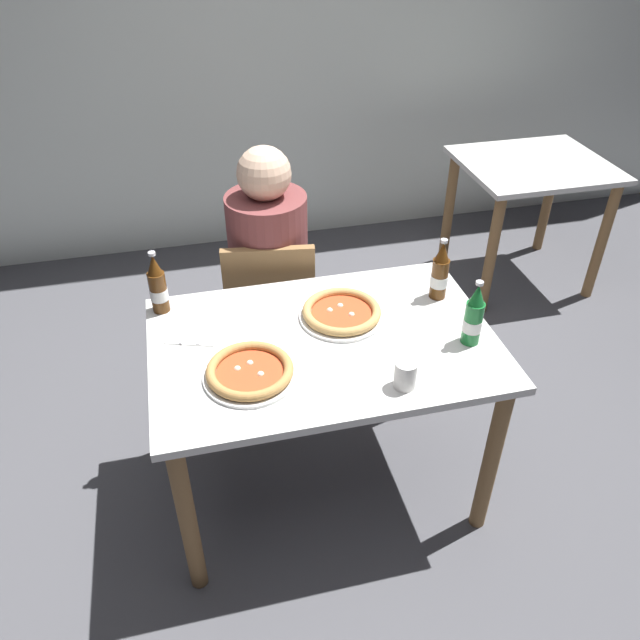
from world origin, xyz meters
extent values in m
plane|color=#4C4C51|center=(0.00, 0.00, 0.00)|extent=(8.00, 8.00, 0.00)
cube|color=silver|center=(0.00, 2.20, 1.30)|extent=(7.00, 0.10, 2.60)
cube|color=silver|center=(0.00, 0.00, 0.73)|extent=(1.20, 0.80, 0.03)
cylinder|color=olive|center=(-0.54, -0.34, 0.36)|extent=(0.06, 0.06, 0.72)
cylinder|color=olive|center=(0.54, -0.34, 0.36)|extent=(0.06, 0.06, 0.72)
cylinder|color=olive|center=(-0.54, 0.34, 0.36)|extent=(0.06, 0.06, 0.72)
cylinder|color=olive|center=(0.54, 0.34, 0.36)|extent=(0.06, 0.06, 0.72)
cube|color=olive|center=(-0.08, 0.68, 0.43)|extent=(0.45, 0.45, 0.04)
cube|color=olive|center=(-0.11, 0.50, 0.65)|extent=(0.38, 0.09, 0.40)
cylinder|color=olive|center=(0.11, 0.82, 0.21)|extent=(0.04, 0.04, 0.41)
cylinder|color=olive|center=(-0.23, 0.87, 0.21)|extent=(0.04, 0.04, 0.41)
cylinder|color=olive|center=(0.06, 0.49, 0.21)|extent=(0.04, 0.04, 0.41)
cylinder|color=olive|center=(-0.27, 0.54, 0.21)|extent=(0.04, 0.04, 0.41)
cube|color=#2D3342|center=(-0.08, 0.66, 0.23)|extent=(0.32, 0.28, 0.45)
cylinder|color=brown|center=(-0.08, 0.66, 0.73)|extent=(0.34, 0.34, 0.55)
sphere|color=beige|center=(-0.08, 0.66, 1.10)|extent=(0.22, 0.22, 0.22)
cube|color=silver|center=(1.52, 1.27, 0.73)|extent=(0.80, 0.70, 0.03)
cylinder|color=olive|center=(1.18, 0.98, 0.36)|extent=(0.06, 0.06, 0.72)
cylinder|color=olive|center=(1.86, 0.98, 0.36)|extent=(0.06, 0.06, 0.72)
cylinder|color=olive|center=(1.18, 1.56, 0.36)|extent=(0.06, 0.06, 0.72)
cylinder|color=olive|center=(1.86, 1.56, 0.36)|extent=(0.06, 0.06, 0.72)
cylinder|color=white|center=(0.10, 0.11, 0.76)|extent=(0.31, 0.31, 0.01)
cylinder|color=#CC4723|center=(0.10, 0.11, 0.77)|extent=(0.22, 0.22, 0.01)
torus|color=tan|center=(0.10, 0.11, 0.78)|extent=(0.29, 0.29, 0.03)
sphere|color=silver|center=(0.06, 0.14, 0.77)|extent=(0.02, 0.02, 0.02)
sphere|color=silver|center=(0.13, 0.09, 0.77)|extent=(0.02, 0.02, 0.02)
sphere|color=silver|center=(0.10, 0.16, 0.77)|extent=(0.02, 0.02, 0.02)
cylinder|color=white|center=(-0.28, -0.13, 0.76)|extent=(0.31, 0.31, 0.01)
cylinder|color=#CC4723|center=(-0.28, -0.13, 0.77)|extent=(0.22, 0.22, 0.01)
torus|color=#B78447|center=(-0.28, -0.13, 0.78)|extent=(0.28, 0.28, 0.03)
sphere|color=silver|center=(-0.31, -0.11, 0.77)|extent=(0.02, 0.02, 0.02)
sphere|color=silver|center=(-0.24, -0.15, 0.77)|extent=(0.02, 0.02, 0.02)
sphere|color=silver|center=(-0.27, -0.09, 0.77)|extent=(0.02, 0.02, 0.02)
cylinder|color=#196B2D|center=(0.49, -0.13, 0.83)|extent=(0.06, 0.06, 0.16)
cone|color=#196B2D|center=(0.49, -0.13, 0.95)|extent=(0.05, 0.05, 0.07)
cylinder|color=#B7B7BC|center=(0.49, -0.13, 0.99)|extent=(0.03, 0.03, 0.01)
cylinder|color=white|center=(0.49, -0.13, 0.82)|extent=(0.07, 0.07, 0.04)
cylinder|color=#512D0F|center=(-0.54, 0.32, 0.83)|extent=(0.06, 0.06, 0.16)
cone|color=#512D0F|center=(-0.54, 0.32, 0.95)|extent=(0.05, 0.05, 0.07)
cylinder|color=#B7B7BC|center=(-0.54, 0.32, 0.99)|extent=(0.03, 0.03, 0.01)
cylinder|color=white|center=(-0.54, 0.32, 0.82)|extent=(0.07, 0.07, 0.04)
cylinder|color=#512D0F|center=(0.49, 0.16, 0.83)|extent=(0.06, 0.06, 0.16)
cone|color=#512D0F|center=(0.49, 0.16, 0.95)|extent=(0.05, 0.05, 0.07)
cylinder|color=#B7B7BC|center=(0.49, 0.16, 0.99)|extent=(0.03, 0.03, 0.01)
cylinder|color=white|center=(0.49, 0.16, 0.82)|extent=(0.07, 0.07, 0.04)
cube|color=white|center=(-0.43, 0.16, 0.75)|extent=(0.23, 0.23, 0.00)
cube|color=silver|center=(-0.41, 0.16, 0.76)|extent=(0.05, 0.19, 0.00)
cube|color=silver|center=(-0.45, 0.16, 0.76)|extent=(0.08, 0.16, 0.00)
cylinder|color=white|center=(0.19, -0.29, 0.80)|extent=(0.07, 0.07, 0.09)
camera|label=1|loc=(-0.41, -1.67, 2.10)|focal=35.19mm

